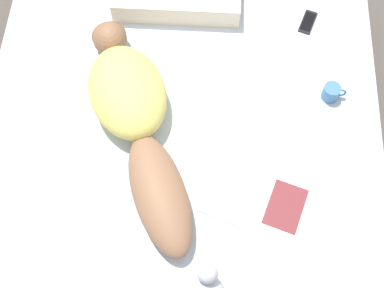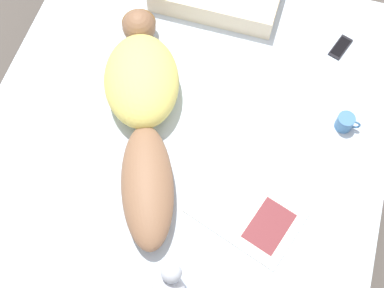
% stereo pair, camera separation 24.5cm
% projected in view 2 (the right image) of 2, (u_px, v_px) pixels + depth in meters
% --- Properties ---
extents(ground_plane, '(12.00, 12.00, 0.00)m').
position_uv_depth(ground_plane, '(185.00, 172.00, 2.96)').
color(ground_plane, '#4C4742').
extents(bed, '(1.97, 2.18, 0.48)m').
position_uv_depth(bed, '(184.00, 155.00, 2.75)').
color(bed, '#383333').
rests_on(bed, ground_plane).
extents(person, '(0.67, 1.24, 0.21)m').
position_uv_depth(person, '(143.00, 104.00, 2.49)').
color(person, brown).
rests_on(person, bed).
extents(open_magazine, '(0.55, 0.45, 0.01)m').
position_uv_depth(open_magazine, '(247.00, 212.00, 2.36)').
color(open_magazine, silver).
rests_on(open_magazine, bed).
extents(coffee_mug, '(0.12, 0.08, 0.08)m').
position_uv_depth(coffee_mug, '(345.00, 122.00, 2.51)').
color(coffee_mug, teal).
rests_on(coffee_mug, bed).
extents(cell_phone, '(0.11, 0.16, 0.01)m').
position_uv_depth(cell_phone, '(340.00, 47.00, 2.74)').
color(cell_phone, black).
rests_on(cell_phone, bed).
extents(plush_toy, '(0.14, 0.15, 0.19)m').
position_uv_depth(plush_toy, '(169.00, 285.00, 2.15)').
color(plush_toy, '#B2BCCC').
rests_on(plush_toy, bed).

